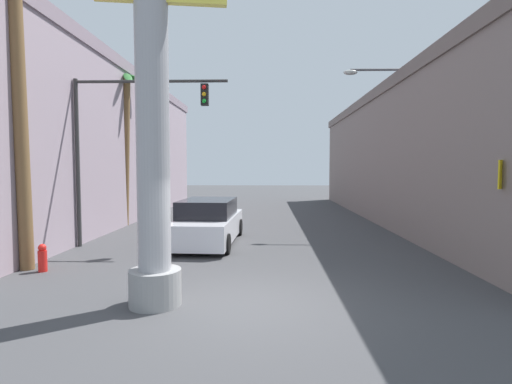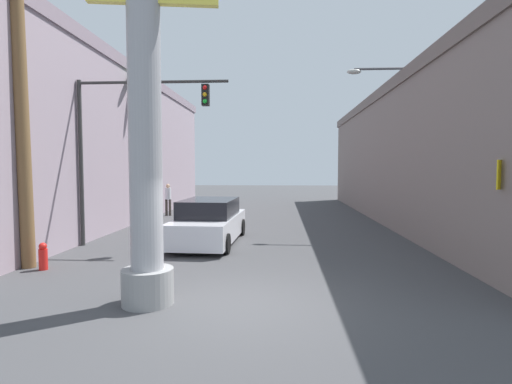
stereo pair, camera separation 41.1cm
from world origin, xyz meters
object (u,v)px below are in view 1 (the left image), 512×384
Objects in this scene: crossing_sign at (502,204)px; car_lead at (208,223)px; fire_hydrant at (43,258)px; palm_tree_mid_left at (126,130)px; palm_tree_near_left at (17,45)px; pedestrian_far_left at (162,197)px; traffic_light_mast at (124,128)px; neon_sign_pole at (151,18)px; street_lamp at (397,132)px.

car_lead is at bearing 146.30° from crossing_sign.
car_lead is 5.44m from fire_hydrant.
palm_tree_mid_left is at bearing 95.05° from fire_hydrant.
palm_tree_near_left is at bearing -138.57° from car_lead.
pedestrian_far_left is at bearing 130.96° from crossing_sign.
crossing_sign is at bearing -33.70° from car_lead.
crossing_sign is 3.99× the size of fire_hydrant.
palm_tree_near_left is at bearing -89.13° from palm_tree_mid_left.
crossing_sign is 11.18m from fire_hydrant.
car_lead is at bearing 14.85° from traffic_light_mast.
palm_tree_near_left is (-4.22, 2.60, 0.32)m from neon_sign_pole.
neon_sign_pole is at bearing -65.37° from traffic_light_mast.
street_lamp is 13.25m from fire_hydrant.
street_lamp is 13.24m from palm_tree_near_left.
traffic_light_mast reaches higher than crossing_sign.
street_lamp is at bearing 17.16° from traffic_light_mast.
neon_sign_pole is at bearing -31.61° from palm_tree_near_left.
street_lamp is at bearing 30.04° from fire_hydrant.
neon_sign_pole is at bearing -67.79° from palm_tree_mid_left.
street_lamp is 7.62m from crossing_sign.
pedestrian_far_left is (-3.75, 7.89, 0.30)m from car_lead.
pedestrian_far_left is 11.89m from fire_hydrant.
traffic_light_mast reaches higher than fire_hydrant.
palm_tree_near_left reaches higher than palm_tree_mid_left.
palm_tree_near_left is 1.36× the size of palm_tree_mid_left.
crossing_sign reaches higher than car_lead.
palm_tree_near_left is 5.39× the size of pedestrian_far_left.
car_lead reaches higher than fire_hydrant.
car_lead is at bearing -64.56° from pedestrian_far_left.
car_lead is 0.53× the size of palm_tree_near_left.
crossing_sign reaches higher than fire_hydrant.
neon_sign_pole is at bearing -33.58° from fire_hydrant.
pedestrian_far_left is (0.66, 3.63, -3.34)m from palm_tree_mid_left.
traffic_light_mast is 3.92m from palm_tree_near_left.
palm_tree_mid_left is at bearing 90.87° from palm_tree_near_left.
crossing_sign is at bearing -89.65° from street_lamp.
fire_hydrant is at bearing -149.96° from street_lamp.
fire_hydrant is (-3.62, 2.40, -5.12)m from neon_sign_pole.
palm_tree_mid_left is (-4.35, 10.64, -1.10)m from neon_sign_pole.
neon_sign_pole is 6.42m from traffic_light_mast.
fire_hydrant is at bearing 175.23° from crossing_sign.
street_lamp reaches higher than car_lead.
neon_sign_pole reaches higher than palm_tree_mid_left.
fire_hydrant is (-11.00, -6.36, -3.78)m from street_lamp.
car_lead is at bearing -162.01° from street_lamp.
palm_tree_mid_left is at bearing 112.21° from neon_sign_pole.
crossing_sign is at bearing 11.27° from neon_sign_pole.
traffic_light_mast is 9.16m from pedestrian_far_left.
crossing_sign is (0.04, -7.28, -2.26)m from street_lamp.
street_lamp is 0.96× the size of palm_tree_mid_left.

